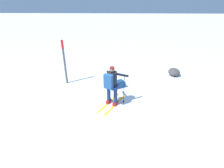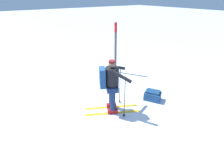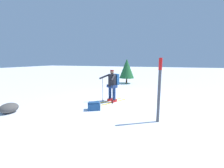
# 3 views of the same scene
# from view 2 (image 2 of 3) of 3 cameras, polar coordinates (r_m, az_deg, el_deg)

# --- Properties ---
(ground_plane) EXTENTS (80.00, 80.00, 0.00)m
(ground_plane) POSITION_cam_2_polar(r_m,az_deg,el_deg) (5.97, -5.00, -5.02)
(ground_plane) COLOR white
(skier) EXTENTS (1.66, 1.22, 1.61)m
(skier) POSITION_cam_2_polar(r_m,az_deg,el_deg) (4.95, -0.32, 0.37)
(skier) COLOR gold
(skier) RESTS_ON ground_plane
(dropped_backpack) EXTENTS (0.58, 0.64, 0.33)m
(dropped_backpack) POSITION_cam_2_polar(r_m,az_deg,el_deg) (6.02, 13.10, -3.65)
(dropped_backpack) COLOR navy
(dropped_backpack) RESTS_ON ground_plane
(trail_marker) EXTENTS (0.11, 0.11, 2.17)m
(trail_marker) POSITION_cam_2_polar(r_m,az_deg,el_deg) (7.64, 1.17, 12.71)
(trail_marker) COLOR #4C4C51
(trail_marker) RESTS_ON ground_plane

